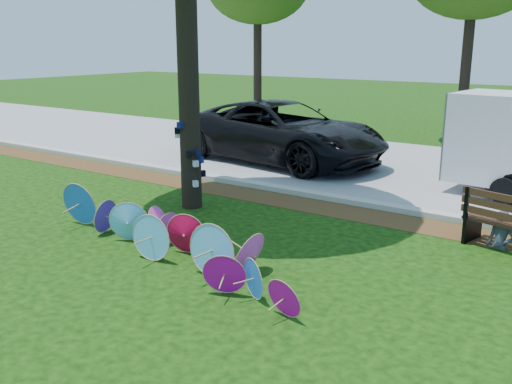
% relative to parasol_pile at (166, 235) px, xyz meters
% --- Properties ---
extents(ground, '(90.00, 90.00, 0.00)m').
position_rel_parasol_pile_xyz_m(ground, '(0.29, -0.50, -0.37)').
color(ground, black).
rests_on(ground, ground).
extents(mulch_strip, '(90.00, 1.00, 0.01)m').
position_rel_parasol_pile_xyz_m(mulch_strip, '(0.29, 4.00, -0.37)').
color(mulch_strip, '#472D16').
rests_on(mulch_strip, ground).
extents(curb, '(90.00, 0.30, 0.12)m').
position_rel_parasol_pile_xyz_m(curb, '(0.29, 4.70, -0.31)').
color(curb, '#B7B5AD').
rests_on(curb, ground).
extents(street, '(90.00, 8.00, 0.01)m').
position_rel_parasol_pile_xyz_m(street, '(0.29, 8.85, -0.37)').
color(street, gray).
rests_on(street, ground).
extents(parasol_pile, '(6.11, 1.84, 0.89)m').
position_rel_parasol_pile_xyz_m(parasol_pile, '(0.00, 0.00, 0.00)').
color(parasol_pile, blue).
rests_on(parasol_pile, ground).
extents(black_van, '(6.81, 3.84, 1.80)m').
position_rel_parasol_pile_xyz_m(black_van, '(-2.54, 7.69, 0.53)').
color(black_van, black).
rests_on(black_van, ground).
extents(person_left, '(0.53, 0.40, 1.30)m').
position_rel_parasol_pile_xyz_m(person_left, '(4.55, 3.57, 0.28)').
color(person_left, '#3C4451').
rests_on(person_left, ground).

